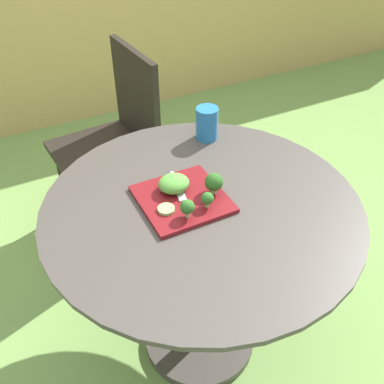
% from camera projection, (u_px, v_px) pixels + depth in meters
% --- Properties ---
extents(ground_plane, '(12.00, 12.00, 0.00)m').
position_uv_depth(ground_plane, '(199.00, 339.00, 1.82)').
color(ground_plane, '#70994C').
extents(patio_table, '(0.99, 0.99, 0.73)m').
position_uv_depth(patio_table, '(201.00, 256.00, 1.51)').
color(patio_table, '#423D38').
rests_on(patio_table, ground_plane).
extents(patio_chair, '(0.47, 0.47, 0.90)m').
position_uv_depth(patio_chair, '(118.00, 130.00, 2.10)').
color(patio_chair, black).
rests_on(patio_chair, ground_plane).
extents(salad_plate, '(0.26, 0.26, 0.01)m').
position_uv_depth(salad_plate, '(182.00, 199.00, 1.36)').
color(salad_plate, maroon).
rests_on(salad_plate, patio_table).
extents(drinking_glass, '(0.08, 0.08, 0.12)m').
position_uv_depth(drinking_glass, '(207.00, 125.00, 1.62)').
color(drinking_glass, '#236BA8').
rests_on(drinking_glass, patio_table).
extents(fork, '(0.05, 0.15, 0.00)m').
position_uv_depth(fork, '(178.00, 189.00, 1.39)').
color(fork, silver).
rests_on(fork, salad_plate).
extents(lettuce_mound, '(0.10, 0.09, 0.05)m').
position_uv_depth(lettuce_mound, '(174.00, 184.00, 1.37)').
color(lettuce_mound, '#519338').
rests_on(lettuce_mound, salad_plate).
extents(broccoli_floret_0, '(0.06, 0.06, 0.07)m').
position_uv_depth(broccoli_floret_0, '(214.00, 182.00, 1.35)').
color(broccoli_floret_0, '#99B770').
rests_on(broccoli_floret_0, salad_plate).
extents(broccoli_floret_1, '(0.04, 0.04, 0.05)m').
position_uv_depth(broccoli_floret_1, '(208.00, 198.00, 1.31)').
color(broccoli_floret_1, '#99B770').
rests_on(broccoli_floret_1, salad_plate).
extents(broccoli_floret_2, '(0.04, 0.04, 0.06)m').
position_uv_depth(broccoli_floret_2, '(187.00, 207.00, 1.27)').
color(broccoli_floret_2, '#99B770').
rests_on(broccoli_floret_2, salad_plate).
extents(cucumber_slice_0, '(0.05, 0.05, 0.01)m').
position_uv_depth(cucumber_slice_0, '(166.00, 209.00, 1.31)').
color(cucumber_slice_0, '#8EB766').
rests_on(cucumber_slice_0, salad_plate).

